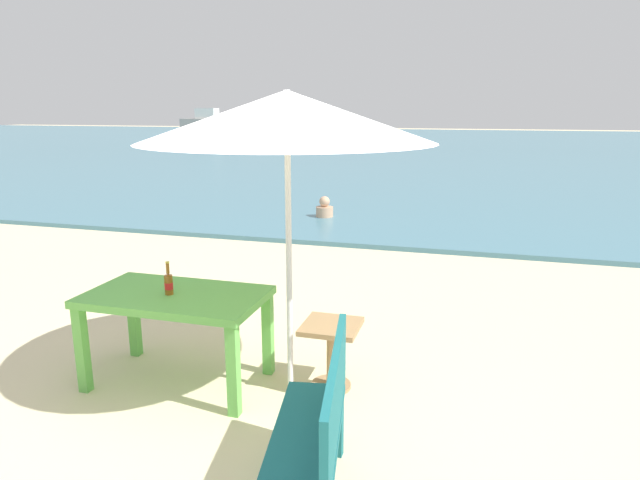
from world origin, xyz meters
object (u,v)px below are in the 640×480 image
boat_barge (212,124)px  bench_teal_center (318,427)px  patio_umbrella (287,117)px  side_table_wood (331,346)px  picnic_table_green (176,306)px  swimmer_person (325,209)px  beer_bottle_amber (169,283)px

boat_barge → bench_teal_center: bearing=-62.6°
patio_umbrella → bench_teal_center: bearing=-64.9°
side_table_wood → boat_barge: boat_barge is taller
side_table_wood → picnic_table_green: bearing=-168.5°
side_table_wood → swimmer_person: side_table_wood is taller
bench_teal_center → boat_barge: bearing=117.4°
beer_bottle_amber → bench_teal_center: beer_bottle_amber is taller
picnic_table_green → patio_umbrella: (0.93, 0.08, 1.47)m
patio_umbrella → boat_barge: patio_umbrella is taller
bench_teal_center → boat_barge: (-22.54, 43.50, 0.30)m
side_table_wood → swimmer_person: 6.70m
bench_teal_center → patio_umbrella: bearing=115.1°
beer_bottle_amber → boat_barge: size_ratio=0.05×
beer_bottle_amber → patio_umbrella: (0.95, 0.11, 1.26)m
swimmer_person → boat_barge: (-20.41, 35.66, 0.60)m
side_table_wood → boat_barge: bearing=117.9°
swimmer_person → bench_teal_center: bearing=-74.8°
beer_bottle_amber → side_table_wood: (1.24, 0.28, -0.50)m
side_table_wood → beer_bottle_amber: bearing=-167.2°
side_table_wood → bench_teal_center: 1.44m
side_table_wood → boat_barge: 47.62m
side_table_wood → boat_barge: size_ratio=0.09×
picnic_table_green → side_table_wood: (1.21, 0.25, -0.30)m
bench_teal_center → swimmer_person: bearing=105.2°
picnic_table_green → bench_teal_center: (1.50, -1.15, -0.11)m
side_table_wood → swimmer_person: size_ratio=1.32×
picnic_table_green → beer_bottle_amber: 0.21m
beer_bottle_amber → swimmer_person: beer_bottle_amber is taller
picnic_table_green → beer_bottle_amber: size_ratio=5.28×
bench_teal_center → swimmer_person: size_ratio=3.03×
patio_umbrella → side_table_wood: size_ratio=4.26×
side_table_wood → bench_teal_center: bench_teal_center is taller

